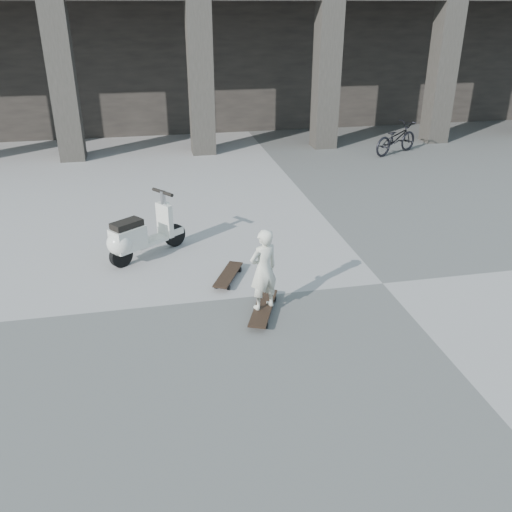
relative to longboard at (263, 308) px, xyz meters
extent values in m
plane|color=#50504D|center=(1.99, 0.49, -0.08)|extent=(90.00, 90.00, 0.00)
cube|color=black|center=(1.99, 14.49, 2.92)|extent=(28.00, 6.00, 6.00)
cube|color=#2D2B25|center=(-3.37, 8.99, 1.92)|extent=(0.65, 0.65, 4.00)
cube|color=#2D2B25|center=(0.20, 8.99, 1.92)|extent=(0.65, 0.65, 4.00)
cube|color=#2D2B25|center=(3.77, 8.99, 1.92)|extent=(0.65, 0.65, 4.00)
cube|color=#2D2B25|center=(7.34, 8.99, 1.92)|extent=(0.65, 0.65, 4.00)
cube|color=black|center=(0.00, 0.00, 0.01)|extent=(0.61, 1.05, 0.02)
cube|color=#B2B2B7|center=(0.14, 0.34, -0.03)|extent=(0.22, 0.13, 0.03)
cube|color=#B2B2B7|center=(-0.14, -0.34, -0.03)|extent=(0.22, 0.13, 0.03)
cylinder|color=black|center=(0.04, 0.38, -0.04)|extent=(0.06, 0.08, 0.08)
cylinder|color=black|center=(0.24, 0.30, -0.04)|extent=(0.06, 0.08, 0.08)
cylinder|color=black|center=(-0.24, -0.30, -0.04)|extent=(0.06, 0.08, 0.08)
cylinder|color=black|center=(-0.04, -0.38, -0.04)|extent=(0.06, 0.08, 0.08)
cube|color=black|center=(-0.32, 1.09, 0.01)|extent=(0.59, 0.90, 0.02)
cube|color=#B2B2B7|center=(-0.18, 1.37, -0.03)|extent=(0.21, 0.14, 0.03)
cube|color=#B2B2B7|center=(-0.46, 0.81, -0.03)|extent=(0.21, 0.14, 0.03)
cylinder|color=black|center=(-0.27, 1.41, -0.04)|extent=(0.06, 0.09, 0.08)
cylinder|color=black|center=(-0.09, 1.33, -0.04)|extent=(0.06, 0.09, 0.08)
cylinder|color=black|center=(-0.55, 0.85, -0.04)|extent=(0.06, 0.09, 0.08)
cylinder|color=black|center=(-0.37, 0.76, -0.04)|extent=(0.06, 0.09, 0.08)
imported|color=beige|center=(0.00, 0.00, 0.60)|extent=(0.49, 0.41, 1.15)
cylinder|color=black|center=(-1.03, 2.57, 0.12)|extent=(0.38, 0.31, 0.40)
cylinder|color=black|center=(-1.94, 1.90, 0.12)|extent=(0.38, 0.31, 0.40)
cube|color=beige|center=(-1.46, 2.25, 0.18)|extent=(0.63, 0.56, 0.07)
cube|color=beige|center=(-1.81, 2.00, 0.36)|extent=(0.63, 0.58, 0.38)
sphere|color=beige|center=(-1.94, 1.90, 0.33)|extent=(0.42, 0.42, 0.42)
cube|color=black|center=(-1.81, 2.00, 0.61)|extent=(0.55, 0.50, 0.10)
cube|color=beige|center=(-1.19, 2.45, 0.46)|extent=(0.28, 0.33, 0.58)
cube|color=beige|center=(-1.03, 2.57, 0.20)|extent=(0.32, 0.29, 0.12)
cylinder|color=#B2B2B7|center=(-1.19, 2.45, 0.83)|extent=(0.12, 0.12, 0.30)
cylinder|color=black|center=(-1.19, 2.45, 0.96)|extent=(0.34, 0.43, 0.06)
sphere|color=white|center=(-1.15, 2.49, 0.71)|extent=(0.12, 0.12, 0.12)
imported|color=black|center=(5.52, 7.79, 0.36)|extent=(1.75, 1.29, 0.88)
camera|label=1|loc=(-1.39, -6.31, 3.83)|focal=38.00mm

